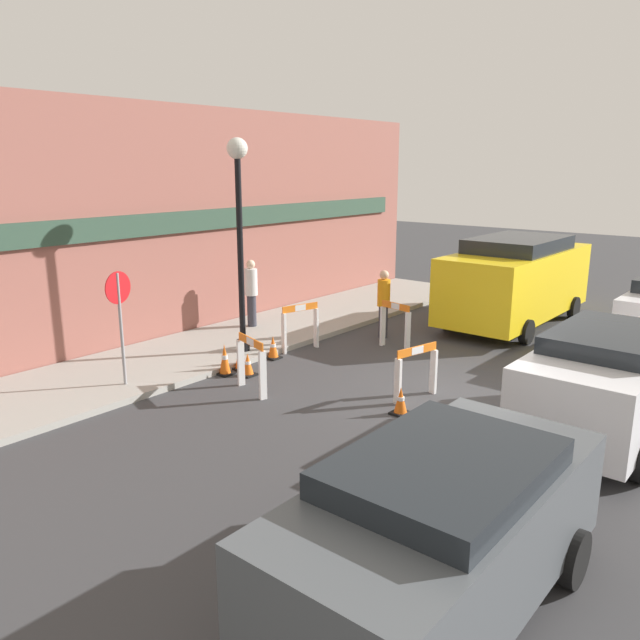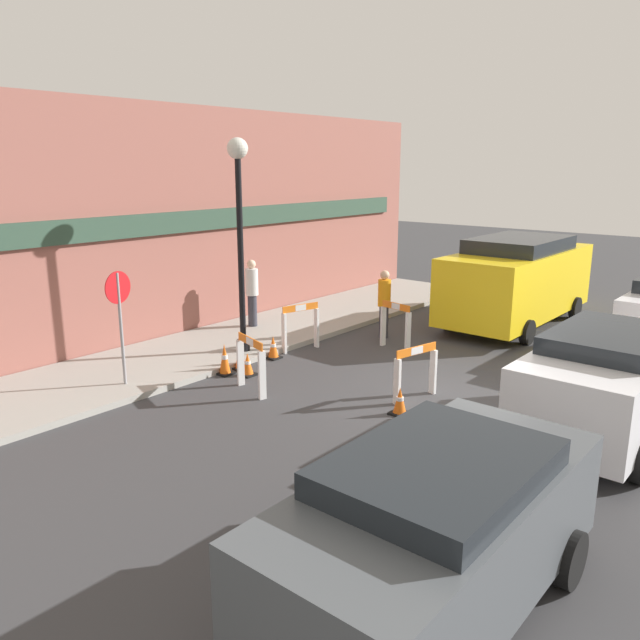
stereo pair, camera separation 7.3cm
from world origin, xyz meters
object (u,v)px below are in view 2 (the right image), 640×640
person_worker (384,301)px  stop_sign (120,309)px  streetlamp_post (239,216)px  person_pedestrian (252,290)px  parked_car_0 (437,525)px  work_van (517,277)px  parked_car_1 (607,377)px

person_worker → stop_sign: bearing=-30.3°
streetlamp_post → person_pedestrian: streetlamp_post is taller
person_worker → streetlamp_post: bearing=-40.6°
streetlamp_post → stop_sign: size_ratio=2.12×
parked_car_0 → work_van: bearing=19.5°
parked_car_1 → work_van: work_van is taller
parked_car_0 → work_van: 11.72m
stop_sign → person_worker: stop_sign is taller
parked_car_1 → parked_car_0: bearing=180.0°
streetlamp_post → parked_car_0: bearing=-121.3°
streetlamp_post → person_worker: 4.20m
streetlamp_post → person_pedestrian: 2.96m
stop_sign → parked_car_0: stop_sign is taller
person_pedestrian → parked_car_1: bearing=63.4°
work_van → stop_sign: bearing=159.3°
streetlamp_post → work_van: size_ratio=0.85×
stop_sign → parked_car_1: 8.36m
parked_car_0 → stop_sign: bearing=78.2°
person_worker → work_van: 3.84m
person_pedestrian → work_van: bearing=114.7°
person_worker → parked_car_0: size_ratio=0.42×
person_pedestrian → stop_sign: bearing=-5.0°
streetlamp_post → parked_car_0: 8.90m
person_worker → work_van: size_ratio=0.31×
parked_car_0 → parked_car_1: size_ratio=0.96×
person_worker → person_pedestrian: (-1.62, 2.92, 0.14)m
person_worker → parked_car_0: 9.71m
person_pedestrian → parked_car_0: bearing=34.4°
streetlamp_post → work_van: bearing=-27.8°
person_worker → work_van: bearing=134.0°
person_pedestrian → parked_car_0: (-6.13, -8.77, -0.12)m
streetlamp_post → stop_sign: streetlamp_post is taller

